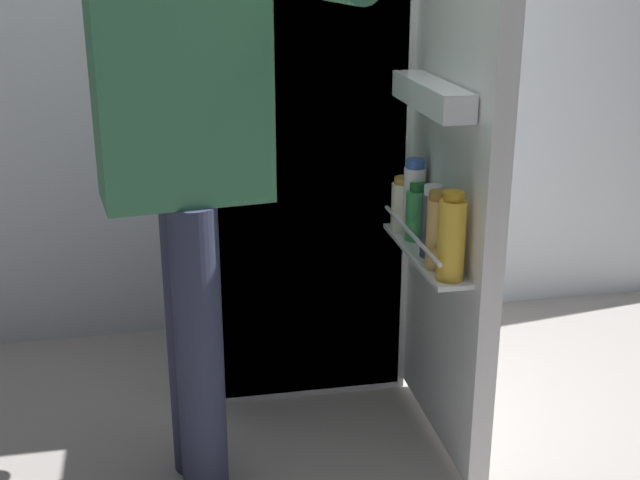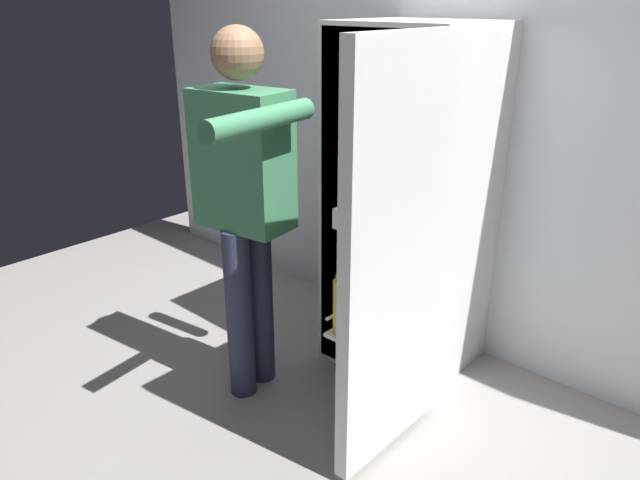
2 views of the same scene
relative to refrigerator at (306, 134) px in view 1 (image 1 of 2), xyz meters
name	(u,v)px [view 1 (image 1 of 2)]	position (x,y,z in m)	size (l,w,h in m)	color
ground_plane	(326,437)	(-0.03, -0.49, -0.81)	(5.28, 5.28, 0.00)	gray
refrigerator	(306,134)	(0.00, 0.00, 0.00)	(0.68, 1.19, 1.62)	white
person	(187,134)	(-0.40, -0.62, 0.15)	(0.58, 0.66, 1.61)	#2D334C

